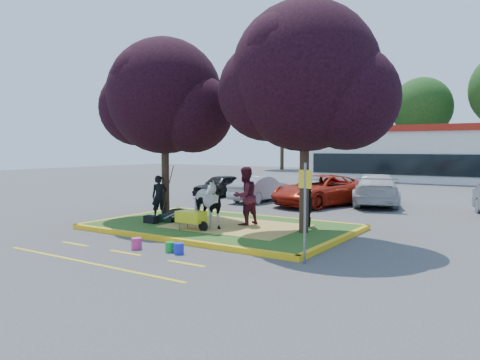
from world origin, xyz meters
The scene contains 31 objects.
ground centered at (0.00, 0.00, 0.00)m, with size 90.00×90.00×0.00m, color #424244.
median_island centered at (0.00, 0.00, 0.07)m, with size 8.00×5.00×0.15m, color #214E18.
curb_near centered at (0.00, -2.58, 0.07)m, with size 8.30×0.16×0.15m, color yellow.
curb_far centered at (0.00, 2.58, 0.07)m, with size 8.30×0.16×0.15m, color yellow.
curb_left centered at (-4.08, 0.00, 0.07)m, with size 0.16×5.30×0.15m, color yellow.
curb_right centered at (4.08, 0.00, 0.07)m, with size 0.16×5.30×0.15m, color yellow.
straw_bedding centered at (0.60, 0.00, 0.15)m, with size 4.20×3.00×0.01m, color #CDB154.
tree_purple_left centered at (-2.78, 0.38, 4.36)m, with size 5.06×4.20×6.51m.
tree_purple_right centered at (2.92, 0.18, 4.56)m, with size 5.30×4.40×6.82m.
fire_lane_stripe_a centered at (-2.00, -4.20, 0.00)m, with size 1.10×0.12×0.01m, color yellow.
fire_lane_stripe_b centered at (0.00, -4.20, 0.00)m, with size 1.10×0.12×0.01m, color yellow.
fire_lane_stripe_c centered at (2.00, -4.20, 0.00)m, with size 1.10×0.12×0.01m, color yellow.
fire_lane_long centered at (0.00, -5.40, 0.00)m, with size 6.00×0.10×0.01m, color yellow.
retail_building centered at (2.00, 27.98, 2.25)m, with size 20.40×8.40×4.40m.
treeline centered at (1.23, 37.61, 7.73)m, with size 46.58×7.80×14.63m.
cow centered at (-0.11, -0.77, 0.93)m, with size 0.84×1.85×1.56m, color silver.
calf centered at (-1.43, -0.42, 0.39)m, with size 1.12×0.63×0.48m, color black.
handler centered at (-2.78, 0.03, 0.92)m, with size 0.56×0.37×1.53m, color black.
visitor_a centered at (0.71, 0.36, 1.11)m, with size 0.93×0.73×1.92m, color #481421.
visitor_b centered at (2.60, 1.16, 0.76)m, with size 0.72×0.30×1.23m, color black.
wheelbarrow centered at (-0.18, -1.33, 0.55)m, with size 1.56×0.55×0.58m.
gear_bag_dark centered at (-2.15, -1.04, 0.28)m, with size 0.50×0.27×0.25m, color black.
gear_bag_green centered at (-1.88, -0.59, 0.28)m, with size 0.50×0.31×0.26m, color black.
sign_post centered at (4.30, -2.70, 1.44)m, with size 0.33×0.06×2.35m.
bucket_green centered at (0.87, -3.49, 0.13)m, with size 0.24×0.24×0.26m, color green.
bucket_pink centered at (-0.11, -3.71, 0.15)m, with size 0.28×0.28×0.30m, color #D02E78.
bucket_blue centered at (1.20, -3.53, 0.14)m, with size 0.26×0.26×0.28m, color #1A2BD7.
car_black centered at (-5.97, 8.31, 0.60)m, with size 1.42×3.54×1.21m, color black.
car_silver centered at (-3.01, 7.56, 0.63)m, with size 1.34×3.85×1.27m, color #9C9DA4.
car_red centered at (0.24, 7.63, 0.71)m, with size 2.36×5.12×1.42m, color #A81E0E.
car_white centered at (2.29, 9.25, 0.73)m, with size 2.06×5.06×1.47m, color silver.
Camera 1 is at (8.90, -12.46, 2.70)m, focal length 35.00 mm.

